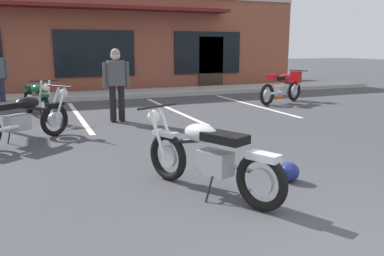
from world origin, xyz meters
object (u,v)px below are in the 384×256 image
at_px(traffic_cone, 277,90).
at_px(helmet_on_pavement, 289,172).
at_px(motorcycle_foreground_classic, 208,156).
at_px(person_in_shorts_foreground, 116,81).
at_px(motorcycle_red_sportbike, 22,118).
at_px(motorcycle_black_cruiser, 36,98).
at_px(motorcycle_silver_naked, 284,86).

bearing_deg(traffic_cone, helmet_on_pavement, -123.03).
bearing_deg(motorcycle_foreground_classic, person_in_shorts_foreground, 90.62).
relative_size(motorcycle_foreground_classic, motorcycle_red_sportbike, 1.10).
distance_m(motorcycle_foreground_classic, motorcycle_black_cruiser, 6.58).
bearing_deg(motorcycle_silver_naked, motorcycle_red_sportbike, -160.33).
xyz_separation_m(motorcycle_foreground_classic, motorcycle_red_sportbike, (-2.06, 3.52, 0.00)).
height_order(motorcycle_red_sportbike, motorcycle_silver_naked, same).
bearing_deg(motorcycle_foreground_classic, motorcycle_red_sportbike, 120.29).
height_order(motorcycle_red_sportbike, motorcycle_black_cruiser, same).
xyz_separation_m(motorcycle_red_sportbike, person_in_shorts_foreground, (2.00, 1.44, 0.49)).
bearing_deg(motorcycle_foreground_classic, motorcycle_silver_naked, 49.04).
relative_size(person_in_shorts_foreground, helmet_on_pavement, 6.44).
height_order(helmet_on_pavement, traffic_cone, traffic_cone).
relative_size(motorcycle_foreground_classic, motorcycle_silver_naked, 0.98).
distance_m(motorcycle_red_sportbike, motorcycle_silver_naked, 7.87).
bearing_deg(motorcycle_silver_naked, traffic_cone, 63.85).
bearing_deg(traffic_cone, person_in_shorts_foreground, -158.39).
relative_size(motorcycle_red_sportbike, person_in_shorts_foreground, 1.07).
bearing_deg(motorcycle_red_sportbike, person_in_shorts_foreground, 35.79).
bearing_deg(motorcycle_red_sportbike, motorcycle_foreground_classic, -59.71).
bearing_deg(motorcycle_black_cruiser, motorcycle_foreground_classic, -74.31).
bearing_deg(motorcycle_red_sportbike, motorcycle_silver_naked, 19.67).
xyz_separation_m(motorcycle_foreground_classic, motorcycle_silver_naked, (5.36, 6.17, 0.07)).
xyz_separation_m(motorcycle_black_cruiser, helmet_on_pavement, (2.93, -6.35, -0.33)).
xyz_separation_m(person_in_shorts_foreground, helmet_on_pavement, (1.20, -4.98, -0.82)).
bearing_deg(motorcycle_black_cruiser, helmet_on_pavement, -65.27).
bearing_deg(helmet_on_pavement, traffic_cone, 56.97).
distance_m(motorcycle_black_cruiser, helmet_on_pavement, 7.00).
height_order(person_in_shorts_foreground, helmet_on_pavement, person_in_shorts_foreground).
relative_size(motorcycle_black_cruiser, traffic_cone, 3.92).
relative_size(motorcycle_foreground_classic, motorcycle_black_cruiser, 0.95).
distance_m(motorcycle_red_sportbike, motorcycle_black_cruiser, 2.83).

